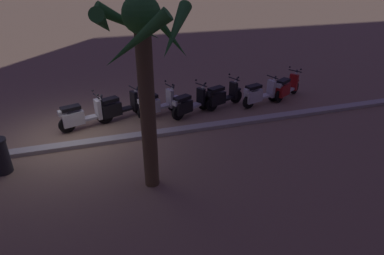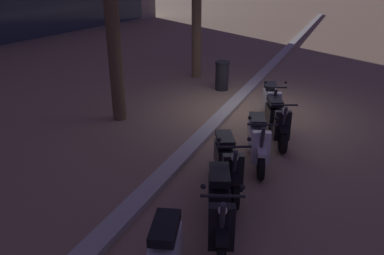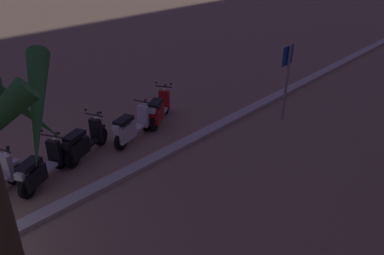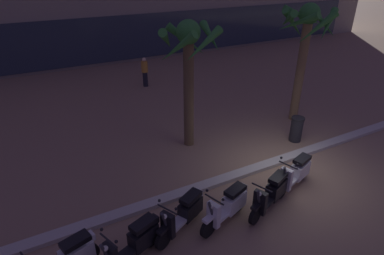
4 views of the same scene
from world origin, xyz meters
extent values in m
plane|color=#93755B|center=(0.00, 0.00, 0.00)|extent=(200.00, 200.00, 0.00)
cube|color=#BCB7AD|center=(0.00, 0.51, 0.06)|extent=(60.00, 0.36, 0.12)
cube|color=#283342|center=(-5.53, 14.45, 1.60)|extent=(48.80, 0.12, 2.80)
cylinder|color=black|center=(-6.36, -0.61, 0.26)|extent=(0.53, 0.24, 0.52)
cube|color=white|center=(-6.57, -0.67, 0.45)|extent=(0.74, 0.50, 0.46)
cube|color=black|center=(-6.55, -0.67, 0.81)|extent=(0.66, 0.46, 0.12)
cube|color=white|center=(-6.28, -0.59, 0.71)|extent=(0.29, 0.26, 0.16)
cylinder|color=black|center=(-4.95, -0.78, 0.26)|extent=(0.52, 0.28, 0.52)
cube|color=black|center=(-5.59, -1.03, 0.32)|extent=(0.66, 0.48, 0.08)
cube|color=black|center=(-5.15, -0.86, 0.45)|extent=(0.75, 0.54, 0.46)
cube|color=black|center=(-5.14, -0.85, 0.81)|extent=(0.67, 0.49, 0.12)
cylinder|color=#333338|center=(-6.04, -1.20, 0.70)|extent=(0.29, 0.17, 0.69)
cylinder|color=black|center=(-5.97, -1.17, 1.02)|extent=(0.24, 0.54, 0.04)
sphere|color=white|center=(-6.06, -1.21, 0.88)|extent=(0.12, 0.12, 0.12)
cube|color=black|center=(-4.87, -0.75, 0.71)|extent=(0.30, 0.27, 0.16)
sphere|color=black|center=(-5.86, -1.39, 1.14)|extent=(0.07, 0.07, 0.07)
sphere|color=black|center=(-6.03, -0.94, 1.14)|extent=(0.07, 0.07, 0.07)
cylinder|color=black|center=(-4.72, -0.98, 0.26)|extent=(0.51, 0.32, 0.52)
cylinder|color=black|center=(-3.57, -0.40, 0.26)|extent=(0.51, 0.32, 0.52)
cube|color=silver|center=(-4.19, -0.71, 0.32)|extent=(0.66, 0.52, 0.08)
cube|color=black|center=(-3.76, -0.50, 0.42)|extent=(0.75, 0.59, 0.42)
cube|color=black|center=(-3.75, -0.49, 0.75)|extent=(0.67, 0.54, 0.12)
cube|color=black|center=(-4.56, -0.90, 0.55)|extent=(0.28, 0.37, 0.66)
cube|color=black|center=(-4.72, -0.98, 0.55)|extent=(0.36, 0.29, 0.08)
cylinder|color=#333338|center=(-4.63, -0.93, 0.70)|extent=(0.28, 0.19, 0.69)
cylinder|color=black|center=(-4.56, -0.90, 1.02)|extent=(0.29, 0.52, 0.04)
sphere|color=white|center=(-4.65, -0.94, 0.88)|extent=(0.12, 0.12, 0.12)
cube|color=silver|center=(-3.50, -0.36, 0.65)|extent=(0.30, 0.29, 0.16)
sphere|color=black|center=(-4.44, -1.10, 1.14)|extent=(0.07, 0.07, 0.07)
sphere|color=black|center=(-4.65, -0.67, 1.14)|extent=(0.07, 0.07, 0.07)
cylinder|color=black|center=(-3.62, -1.16, 0.26)|extent=(0.52, 0.26, 0.52)
cylinder|color=black|center=(-2.45, -0.77, 0.26)|extent=(0.52, 0.26, 0.52)
cube|color=white|center=(-3.09, -0.98, 0.32)|extent=(0.66, 0.46, 0.08)
cube|color=white|center=(-2.66, -0.84, 0.44)|extent=(0.75, 0.52, 0.45)
cube|color=black|center=(-2.64, -0.83, 0.80)|extent=(0.66, 0.48, 0.12)
cube|color=white|center=(-3.45, -1.10, 0.55)|extent=(0.24, 0.37, 0.66)
cube|color=white|center=(-3.62, -1.16, 0.55)|extent=(0.35, 0.25, 0.08)
cylinder|color=#333338|center=(-3.53, -1.13, 0.70)|extent=(0.29, 0.16, 0.69)
cylinder|color=black|center=(-3.45, -1.10, 1.02)|extent=(0.22, 0.54, 0.04)
sphere|color=white|center=(-3.55, -1.14, 0.88)|extent=(0.12, 0.12, 0.12)
cube|color=white|center=(-2.38, -0.74, 0.70)|extent=(0.29, 0.27, 0.16)
sphere|color=black|center=(-3.36, -1.33, 1.14)|extent=(0.07, 0.07, 0.07)
sphere|color=black|center=(-3.51, -0.87, 1.14)|extent=(0.07, 0.07, 0.07)
cylinder|color=black|center=(-2.35, -1.35, 0.26)|extent=(0.52, 0.29, 0.52)
cylinder|color=black|center=(-1.14, -0.86, 0.26)|extent=(0.52, 0.29, 0.52)
cube|color=black|center=(-1.79, -1.12, 0.32)|extent=(0.66, 0.48, 0.08)
cube|color=black|center=(-1.34, -0.94, 0.44)|extent=(0.75, 0.55, 0.45)
cube|color=black|center=(-1.32, -0.93, 0.80)|extent=(0.67, 0.50, 0.12)
cube|color=black|center=(-2.18, -1.28, 0.55)|extent=(0.26, 0.37, 0.66)
cube|color=black|center=(-2.35, -1.35, 0.55)|extent=(0.36, 0.27, 0.08)
cylinder|color=#333338|center=(-2.26, -1.31, 0.70)|extent=(0.29, 0.17, 0.69)
cylinder|color=black|center=(-2.18, -1.28, 1.02)|extent=(0.25, 0.53, 0.04)
sphere|color=white|center=(-2.28, -1.32, 0.88)|extent=(0.12, 0.12, 0.12)
cube|color=black|center=(-1.06, -0.83, 0.70)|extent=(0.30, 0.27, 0.16)
cylinder|color=black|center=(-1.09, -0.90, 0.26)|extent=(0.53, 0.25, 0.52)
cylinder|color=black|center=(0.10, -0.52, 0.26)|extent=(0.53, 0.25, 0.52)
cube|color=silver|center=(-0.54, -0.73, 0.32)|extent=(0.66, 0.45, 0.08)
cube|color=white|center=(-0.11, -0.59, 0.44)|extent=(0.74, 0.51, 0.45)
cube|color=black|center=(-0.09, -0.58, 0.80)|extent=(0.66, 0.47, 0.12)
cube|color=white|center=(-0.92, -0.85, 0.55)|extent=(0.24, 0.37, 0.66)
cube|color=white|center=(-1.09, -0.90, 0.55)|extent=(0.35, 0.25, 0.08)
cylinder|color=#333338|center=(-1.00, -0.87, 0.70)|extent=(0.29, 0.15, 0.69)
cylinder|color=black|center=(-0.92, -0.85, 1.02)|extent=(0.21, 0.55, 0.04)
sphere|color=white|center=(-1.02, -0.88, 0.88)|extent=(0.12, 0.12, 0.12)
cube|color=silver|center=(0.17, -0.50, 0.70)|extent=(0.29, 0.26, 0.16)
sphere|color=black|center=(-0.83, -1.07, 1.14)|extent=(0.07, 0.07, 0.07)
sphere|color=black|center=(-0.97, -0.61, 1.14)|extent=(0.07, 0.07, 0.07)
cylinder|color=brown|center=(-1.98, 3.01, 2.01)|extent=(0.35, 0.35, 4.02)
sphere|color=#337A33|center=(-1.98, 3.01, 4.02)|extent=(0.78, 0.78, 0.78)
cone|color=#337A33|center=(-1.26, 2.86, 3.84)|extent=(0.58, 1.59, 0.81)
cone|color=#337A33|center=(-1.76, 3.58, 3.63)|extent=(1.41, 0.76, 1.19)
cone|color=#337A33|center=(-2.56, 3.38, 3.75)|extent=(1.06, 1.42, 0.99)
cone|color=#337A33|center=(-2.52, 2.70, 3.64)|extent=(0.95, 1.37, 1.17)
cone|color=#337A33|center=(-1.82, 2.34, 3.74)|extent=(1.53, 0.62, 1.00)
cylinder|color=olive|center=(2.93, 2.81, 2.13)|extent=(0.35, 0.35, 4.27)
sphere|color=#337A33|center=(2.93, 2.81, 4.27)|extent=(0.77, 0.77, 0.77)
cone|color=#337A33|center=(3.63, 2.76, 3.94)|extent=(0.39, 1.57, 1.11)
cone|color=#337A33|center=(3.29, 3.48, 4.07)|extent=(1.57, 1.03, 0.87)
cone|color=#337A33|center=(2.81, 3.42, 3.83)|extent=(1.45, 0.54, 1.30)
cone|color=#337A33|center=(2.27, 3.19, 4.05)|extent=(1.06, 1.55, 0.90)
cone|color=#337A33|center=(2.20, 2.61, 4.03)|extent=(0.69, 1.64, 0.93)
cone|color=#337A33|center=(2.73, 2.19, 3.86)|extent=(1.49, 0.71, 1.24)
cone|color=#337A33|center=(3.26, 2.18, 3.95)|extent=(1.51, 0.99, 1.08)
cylinder|color=black|center=(-1.18, 9.56, 0.39)|extent=(0.26, 0.26, 0.79)
cylinder|color=gold|center=(-1.18, 9.56, 1.06)|extent=(0.34, 0.34, 0.56)
sphere|color=beige|center=(-1.18, 9.56, 1.45)|extent=(0.21, 0.21, 0.21)
cylinder|color=#232328|center=(1.64, 1.36, 0.45)|extent=(0.44, 0.44, 0.90)
cylinder|color=black|center=(1.64, 1.36, 0.92)|extent=(0.48, 0.48, 0.06)
camera|label=1|loc=(-0.94, 9.70, 4.89)|focal=30.73mm
camera|label=2|loc=(-9.64, -2.31, 3.52)|focal=34.17mm
camera|label=3|loc=(-0.95, 7.18, 5.39)|focal=35.75mm
camera|label=4|loc=(-6.67, -6.04, 5.96)|focal=29.95mm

